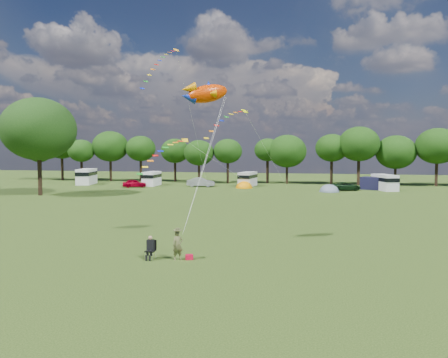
% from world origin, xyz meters
% --- Properties ---
extents(ground_plane, '(180.00, 180.00, 0.00)m').
position_xyz_m(ground_plane, '(0.00, 0.00, 0.00)').
color(ground_plane, black).
rests_on(ground_plane, ground).
extents(tree_line, '(102.98, 10.98, 10.27)m').
position_xyz_m(tree_line, '(5.30, 54.99, 6.35)').
color(tree_line, black).
rests_on(tree_line, ground).
extents(big_tree, '(10.00, 10.00, 13.28)m').
position_xyz_m(big_tree, '(-30.00, 28.00, 9.02)').
color(big_tree, black).
rests_on(big_tree, ground).
extents(car_a, '(4.27, 3.05, 1.32)m').
position_xyz_m(car_a, '(-22.51, 42.43, 0.66)').
color(car_a, '#9C0019').
rests_on(car_a, ground).
extents(car_b, '(4.45, 2.06, 1.52)m').
position_xyz_m(car_b, '(-12.02, 45.79, 0.76)').
color(car_b, gray).
rests_on(car_b, ground).
extents(car_d, '(5.29, 3.61, 1.32)m').
position_xyz_m(car_d, '(11.28, 43.85, 0.66)').
color(car_d, black).
rests_on(car_d, ground).
extents(campervan_a, '(3.65, 6.07, 2.78)m').
position_xyz_m(campervan_a, '(-33.51, 46.57, 1.49)').
color(campervan_a, white).
rests_on(campervan_a, ground).
extents(campervan_b, '(2.38, 5.04, 2.42)m').
position_xyz_m(campervan_b, '(-20.93, 46.19, 1.30)').
color(campervan_b, white).
rests_on(campervan_b, ground).
extents(campervan_c, '(2.78, 5.19, 2.43)m').
position_xyz_m(campervan_c, '(-4.46, 48.44, 1.30)').
color(campervan_c, silver).
rests_on(campervan_c, ground).
extents(campervan_d, '(3.72, 5.41, 2.44)m').
position_xyz_m(campervan_d, '(17.26, 45.36, 1.31)').
color(campervan_d, silver).
rests_on(campervan_d, ground).
extents(tent_orange, '(2.75, 3.01, 2.15)m').
position_xyz_m(tent_orange, '(-4.47, 44.81, 0.02)').
color(tent_orange, orange).
rests_on(tent_orange, ground).
extents(tent_greyblue, '(2.96, 3.24, 2.20)m').
position_xyz_m(tent_greyblue, '(8.89, 41.16, 0.02)').
color(tent_greyblue, slate).
rests_on(tent_greyblue, ground).
extents(awning_navy, '(3.90, 3.59, 1.97)m').
position_xyz_m(awning_navy, '(15.62, 46.57, 0.98)').
color(awning_navy, '#171734').
rests_on(awning_navy, ground).
extents(kite_flyer, '(0.74, 0.69, 1.69)m').
position_xyz_m(kite_flyer, '(-0.67, -1.54, 0.85)').
color(kite_flyer, brown).
rests_on(kite_flyer, ground).
extents(camp_chair, '(0.57, 0.57, 1.37)m').
position_xyz_m(camp_chair, '(-2.24, -1.70, 0.82)').
color(camp_chair, '#99999E').
rests_on(camp_chair, ground).
extents(kite_bag, '(0.50, 0.43, 0.30)m').
position_xyz_m(kite_bag, '(-0.05, -1.35, 0.15)').
color(kite_bag, red).
rests_on(kite_bag, ground).
extents(fish_kite, '(3.26, 2.36, 1.75)m').
position_xyz_m(fish_kite, '(-0.20, 2.70, 9.91)').
color(fish_kite, '#C63100').
rests_on(fish_kite, ground).
extents(streamer_kite_a, '(3.37, 5.67, 5.79)m').
position_xyz_m(streamer_kite_a, '(-12.06, 27.63, 17.25)').
color(streamer_kite_a, '#FFA315').
rests_on(streamer_kite_a, ground).
extents(streamer_kite_b, '(4.40, 4.71, 3.84)m').
position_xyz_m(streamer_kite_b, '(-8.70, 19.49, 6.20)').
color(streamer_kite_b, gold).
rests_on(streamer_kite_b, ground).
extents(streamer_kite_c, '(3.06, 4.92, 2.78)m').
position_xyz_m(streamer_kite_c, '(-0.49, 12.78, 9.01)').
color(streamer_kite_c, '#E3F100').
rests_on(streamer_kite_c, ground).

